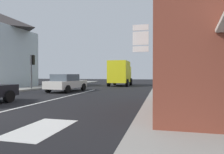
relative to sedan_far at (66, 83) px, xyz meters
The scene contains 11 objects.
ground_plane 1.88m from the sedan_far, 12.29° to the left, with size 80.00×80.00×0.00m, color black.
sidewalk_right 8.34m from the sedan_far, 11.35° to the right, with size 2.37×44.00×0.14m, color gray.
sidewalk_left 5.11m from the sedan_far, 161.17° to the right, with size 2.37×44.00×0.14m, color gray.
lane_centre_stripe 4.07m from the sedan_far, 65.23° to the right, with size 0.16×12.00×0.01m, color silver.
lane_turn_arrow 11.60m from the sedan_far, 66.69° to the right, with size 1.20×2.20×0.01m, color silver.
sedan_far is the anchor object (origin of this frame).
delivery_truck 9.55m from the sedan_far, 73.11° to the left, with size 2.54×5.03×3.05m.
route_sign_post 11.96m from the sedan_far, 49.78° to the right, with size 1.66×0.14×3.20m.
traffic_light_near_right 7.77m from the sedan_far, 15.81° to the left, with size 0.30×0.49×3.51m.
traffic_light_far_right 11.12m from the sedan_far, 48.65° to the left, with size 0.30×0.49×3.35m.
traffic_light_near_left 4.33m from the sedan_far, 166.98° to the left, with size 0.30×0.49×3.25m.
Camera 1 is at (6.06, -5.81, 1.49)m, focal length 32.15 mm.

